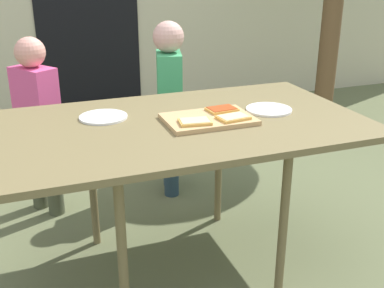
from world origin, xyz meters
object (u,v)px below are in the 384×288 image
(plate_white_right, at_px, (269,109))
(pizza_slice_near_right, at_px, (233,117))
(dining_table, at_px, (179,132))
(child_right, at_px, (169,97))
(plate_white_left, at_px, (103,117))
(pizza_slice_near_left, at_px, (195,122))
(child_left, at_px, (38,117))
(pizza_slice_far_right, at_px, (222,109))
(cutting_board, at_px, (208,119))

(plate_white_right, bearing_deg, pizza_slice_near_right, -154.71)
(plate_white_right, bearing_deg, dining_table, -178.81)
(plate_white_right, bearing_deg, child_right, 106.49)
(plate_white_left, bearing_deg, dining_table, -29.40)
(pizza_slice_near_left, xyz_separation_m, child_right, (0.17, 0.88, -0.15))
(child_left, relative_size, child_right, 0.95)
(pizza_slice_far_right, relative_size, child_right, 0.13)
(child_right, bearing_deg, pizza_slice_far_right, -89.96)
(pizza_slice_near_right, bearing_deg, pizza_slice_near_left, 178.20)
(cutting_board, height_order, child_right, child_right)
(dining_table, height_order, child_right, child_right)
(child_right, bearing_deg, plate_white_right, -73.51)
(dining_table, bearing_deg, pizza_slice_near_left, -68.22)
(dining_table, xyz_separation_m, cutting_board, (0.12, -0.04, 0.06))
(pizza_slice_near_left, bearing_deg, plate_white_right, 14.51)
(pizza_slice_near_right, relative_size, pizza_slice_near_left, 1.00)
(pizza_slice_near_right, bearing_deg, child_right, 89.91)
(child_left, distance_m, child_right, 0.76)
(plate_white_left, bearing_deg, plate_white_right, -11.97)
(pizza_slice_near_right, relative_size, child_right, 0.13)
(pizza_slice_near_right, xyz_separation_m, plate_white_right, (0.23, 0.11, -0.02))
(pizza_slice_near_left, height_order, child_right, child_right)
(plate_white_right, height_order, child_left, child_left)
(plate_white_right, xyz_separation_m, child_right, (-0.23, 0.78, -0.12))
(cutting_board, height_order, pizza_slice_near_right, pizza_slice_near_right)
(pizza_slice_near_right, bearing_deg, plate_white_right, 25.29)
(cutting_board, xyz_separation_m, pizza_slice_near_right, (0.09, -0.06, 0.02))
(pizza_slice_far_right, distance_m, child_right, 0.78)
(pizza_slice_far_right, height_order, pizza_slice_near_right, same)
(cutting_board, distance_m, child_left, 1.08)
(cutting_board, relative_size, plate_white_right, 1.79)
(cutting_board, relative_size, child_left, 0.37)
(cutting_board, relative_size, pizza_slice_near_right, 2.67)
(plate_white_left, distance_m, child_right, 0.81)
(plate_white_left, bearing_deg, cutting_board, -26.19)
(cutting_board, relative_size, plate_white_left, 1.79)
(dining_table, relative_size, plate_white_left, 7.62)
(pizza_slice_far_right, xyz_separation_m, child_left, (-0.76, 0.77, -0.19))
(dining_table, relative_size, cutting_board, 4.26)
(pizza_slice_near_right, distance_m, plate_white_left, 0.57)
(pizza_slice_far_right, bearing_deg, child_left, 134.54)
(child_right, bearing_deg, plate_white_left, -128.85)
(dining_table, xyz_separation_m, child_right, (0.21, 0.79, -0.07))
(dining_table, bearing_deg, plate_white_left, 150.60)
(pizza_slice_far_right, height_order, child_right, child_right)
(pizza_slice_far_right, bearing_deg, plate_white_right, -3.23)
(plate_white_left, relative_size, child_left, 0.21)
(cutting_board, distance_m, pizza_slice_near_left, 0.10)
(pizza_slice_near_left, xyz_separation_m, plate_white_right, (0.40, 0.10, -0.02))
(cutting_board, bearing_deg, dining_table, 162.26)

